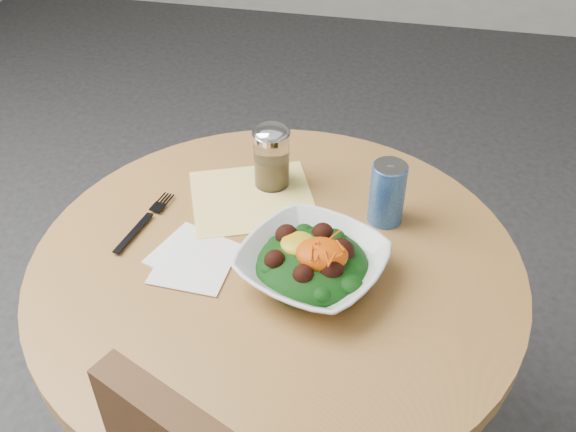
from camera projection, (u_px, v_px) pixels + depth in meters
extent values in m
cylinder|color=black|center=(278.00, 389.00, 1.42)|extent=(0.10, 0.10, 0.71)
cylinder|color=#C88348|center=(276.00, 267.00, 1.18)|extent=(0.90, 0.90, 0.04)
cube|color=yellow|center=(252.00, 198.00, 1.31)|extent=(0.31, 0.30, 0.00)
cube|color=white|center=(192.00, 254.00, 1.18)|extent=(0.17, 0.17, 0.00)
cube|color=white|center=(194.00, 264.00, 1.16)|extent=(0.14, 0.14, 0.00)
imported|color=silver|center=(312.00, 265.00, 1.12)|extent=(0.32, 0.32, 0.06)
ellipsoid|color=black|center=(312.00, 266.00, 1.12)|extent=(0.20, 0.20, 0.07)
ellipsoid|color=gold|center=(298.00, 244.00, 1.11)|extent=(0.06, 0.06, 0.02)
ellipsoid|color=#DF4E04|center=(322.00, 254.00, 1.09)|extent=(0.09, 0.08, 0.04)
cube|color=black|center=(134.00, 233.00, 1.22)|extent=(0.03, 0.12, 0.00)
cube|color=black|center=(161.00, 203.00, 1.29)|extent=(0.03, 0.07, 0.00)
cylinder|color=silver|center=(272.00, 161.00, 1.31)|extent=(0.07, 0.07, 0.11)
cylinder|color=#A6844D|center=(272.00, 171.00, 1.33)|extent=(0.06, 0.06, 0.06)
cylinder|color=silver|center=(271.00, 136.00, 1.28)|extent=(0.08, 0.08, 0.01)
ellipsoid|color=silver|center=(271.00, 133.00, 1.27)|extent=(0.07, 0.07, 0.03)
cylinder|color=#0D3695|center=(387.00, 194.00, 1.22)|extent=(0.07, 0.07, 0.13)
cylinder|color=silver|center=(391.00, 166.00, 1.18)|extent=(0.06, 0.06, 0.00)
cube|color=silver|center=(391.00, 162.00, 1.19)|extent=(0.02, 0.02, 0.00)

